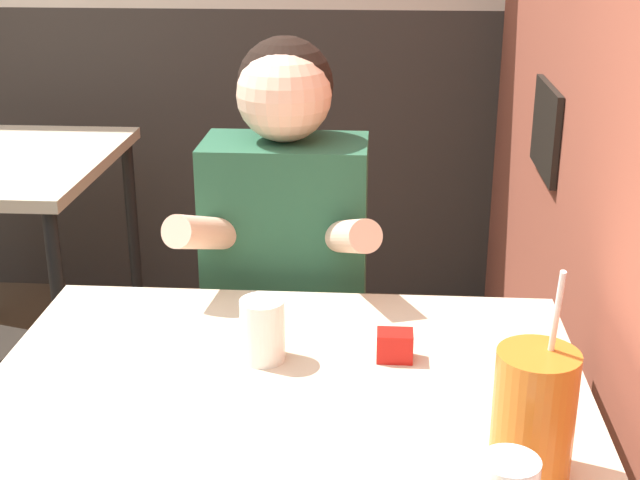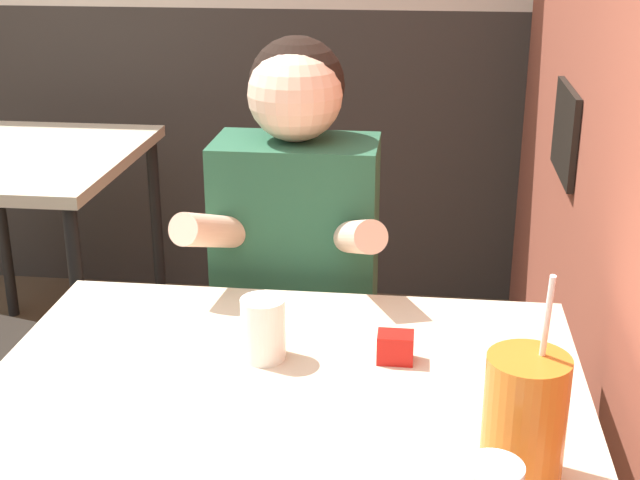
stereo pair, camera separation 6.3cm
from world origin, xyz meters
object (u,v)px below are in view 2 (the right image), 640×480
(main_table, at_px, (272,459))
(cocktail_pitcher, at_px, (524,420))
(background_table, at_px, (26,180))
(person_seated, at_px, (297,305))

(main_table, distance_m, cocktail_pitcher, 0.39)
(background_table, relative_size, cocktail_pitcher, 2.74)
(cocktail_pitcher, bearing_deg, main_table, 164.97)
(main_table, xyz_separation_m, person_seated, (-0.05, 0.65, -0.05))
(main_table, height_order, cocktail_pitcher, cocktail_pitcher)
(person_seated, distance_m, cocktail_pitcher, 0.87)
(main_table, bearing_deg, person_seated, 94.83)
(background_table, relative_size, person_seated, 0.68)
(person_seated, bearing_deg, background_table, 141.34)
(cocktail_pitcher, bearing_deg, background_table, 132.09)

